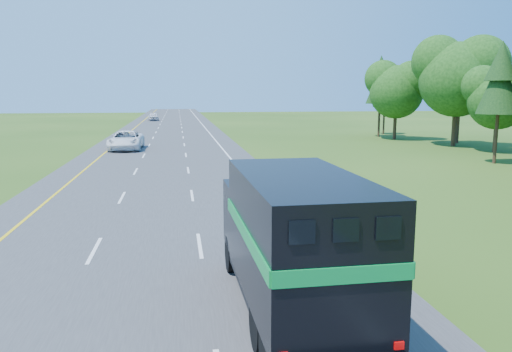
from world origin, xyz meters
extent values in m
cube|color=#38383A|center=(0.00, 50.00, 0.02)|extent=(15.00, 260.00, 0.04)
cube|color=yellow|center=(-5.50, 50.00, 0.04)|extent=(0.15, 260.00, 0.01)
cube|color=white|center=(5.50, 50.00, 0.04)|extent=(0.15, 260.00, 0.01)
cylinder|color=black|center=(2.71, 17.22, 0.60)|extent=(0.37, 1.12, 1.11)
cylinder|color=black|center=(4.84, 17.25, 0.60)|extent=(0.37, 1.12, 1.11)
cylinder|color=black|center=(2.79, 12.36, 0.60)|extent=(0.37, 1.12, 1.11)
cylinder|color=black|center=(4.92, 12.40, 0.60)|extent=(0.37, 1.12, 1.11)
cylinder|color=black|center=(4.93, 11.18, 0.60)|extent=(0.37, 1.12, 1.11)
cube|color=black|center=(3.83, 14.00, 0.72)|extent=(2.55, 8.13, 0.28)
cube|color=black|center=(3.78, 17.14, 1.82)|extent=(2.51, 1.86, 1.92)
cube|color=black|center=(3.76, 18.07, 2.33)|extent=(2.23, 0.10, 0.61)
cube|color=black|center=(3.84, 13.29, 2.25)|extent=(2.62, 5.91, 2.78)
cube|color=#078434|center=(3.88, 10.34, 2.39)|extent=(2.53, 0.08, 0.30)
cube|color=#078434|center=(2.55, 13.27, 2.39)|extent=(0.13, 5.87, 0.30)
cube|color=#078434|center=(5.12, 13.31, 2.39)|extent=(0.13, 5.87, 0.30)
cube|color=black|center=(3.13, 10.33, 3.19)|extent=(0.46, 0.05, 0.40)
cube|color=black|center=(3.88, 10.34, 3.19)|extent=(0.46, 0.05, 0.40)
cube|color=black|center=(4.64, 10.35, 3.19)|extent=(0.46, 0.05, 0.40)
cube|color=#B20505|center=(4.95, 10.35, 1.01)|extent=(0.18, 0.04, 0.14)
imported|color=white|center=(-3.81, 52.30, 0.95)|extent=(3.19, 6.61, 1.81)
imported|color=silver|center=(-3.56, 104.98, 0.87)|extent=(2.34, 4.99, 1.65)
camera|label=1|loc=(1.14, 2.60, 5.45)|focal=35.00mm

